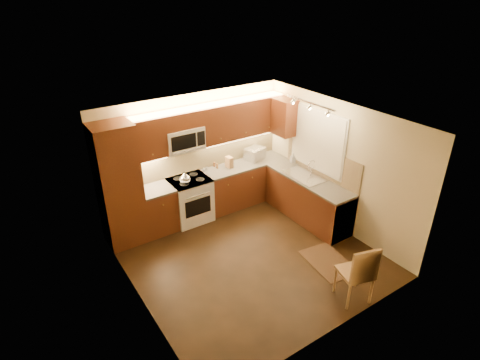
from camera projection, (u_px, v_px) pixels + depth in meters
floor at (250, 256)px, 6.98m from camera, size 4.00×4.00×0.01m
ceiling at (252, 122)px, 5.84m from camera, size 4.00×4.00×0.01m
wall_back at (194, 155)px, 7.89m from camera, size 4.00×0.01×2.50m
wall_front at (342, 259)px, 4.93m from camera, size 4.00×0.01×2.50m
wall_left at (133, 234)px, 5.42m from camera, size 0.01×4.00×2.50m
wall_right at (337, 166)px, 7.40m from camera, size 0.01×4.00×2.50m
pantry at (119, 186)px, 6.90m from camera, size 0.70×0.60×2.30m
base_cab_back_left at (158, 210)px, 7.55m from camera, size 0.62×0.60×0.86m
counter_back_left at (156, 190)px, 7.35m from camera, size 0.62×0.60×0.04m
base_cab_back_right at (245, 183)px, 8.56m from camera, size 1.92×0.60×0.86m
counter_back_right at (245, 165)px, 8.35m from camera, size 1.92×0.60×0.04m
base_cab_right at (308, 199)px, 7.92m from camera, size 0.60×2.00×0.86m
counter_right at (309, 180)px, 7.72m from camera, size 0.60×2.00×0.04m
dishwasher at (333, 215)px, 7.40m from camera, size 0.58×0.60×0.84m
backsplash_back at (209, 153)px, 8.08m from camera, size 3.30×0.02×0.60m
backsplash_right at (322, 162)px, 7.72m from camera, size 0.02×2.00×0.60m
upper_cab_back_left at (147, 138)px, 6.99m from camera, size 0.62×0.35×0.75m
upper_cab_back_right at (241, 118)px, 7.99m from camera, size 1.92×0.35×0.75m
upper_cab_bridge at (181, 120)px, 7.23m from camera, size 0.76×0.35×0.31m
upper_cab_right_corner at (284, 117)px, 8.07m from camera, size 0.35×0.50×0.75m
stove at (190, 199)px, 7.86m from camera, size 0.76×0.65×0.92m
microwave at (183, 139)px, 7.39m from camera, size 0.76×0.38×0.44m
window_frame at (318, 140)px, 7.64m from camera, size 0.03×1.44×1.24m
window_blinds at (317, 141)px, 7.63m from camera, size 0.02×1.36×1.16m
sink at (305, 173)px, 7.79m from camera, size 0.52×0.86×0.15m
faucet at (312, 167)px, 7.84m from camera, size 0.20×0.04×0.30m
track_light_bar at (310, 102)px, 6.92m from camera, size 0.04×1.20×0.03m
kettle at (185, 177)px, 7.45m from camera, size 0.23×0.23×0.24m
toaster_oven at (255, 154)px, 8.51m from camera, size 0.48×0.41×0.25m
knife_block at (229, 162)px, 8.14m from camera, size 0.11×0.17×0.23m
spice_jar_a at (204, 169)px, 7.98m from camera, size 0.05×0.05×0.09m
spice_jar_b at (214, 164)px, 8.20m from camera, size 0.05×0.05×0.10m
spice_jar_c at (207, 168)px, 8.03m from camera, size 0.06×0.06×0.09m
spice_jar_d at (217, 166)px, 8.12m from camera, size 0.05×0.05×0.10m
soap_bottle at (293, 158)px, 8.36m from camera, size 0.11×0.12×0.21m
rug at (328, 262)px, 6.83m from camera, size 0.76×1.04×0.01m
dining_chair at (355, 271)px, 5.85m from camera, size 0.56×0.56×1.02m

